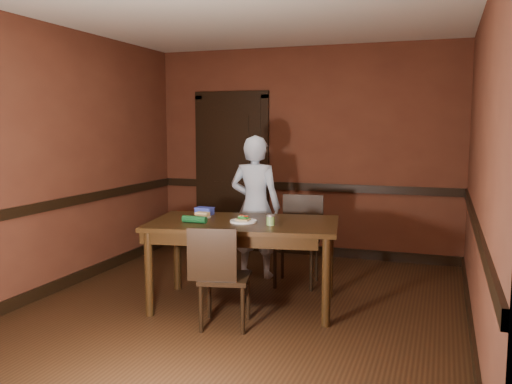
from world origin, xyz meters
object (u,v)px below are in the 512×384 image
Objects in this scene: sandwich_plate at (243,220)px; cheese_saucer at (202,215)px; person at (255,207)px; sauce_jar at (271,220)px; food_tub at (204,211)px; chair_far at (296,241)px; chair_near at (225,276)px; dining_table at (244,264)px.

cheese_saucer is at bearing 167.86° from sandwich_plate.
person reaches higher than sauce_jar.
sauce_jar is 0.51× the size of food_tub.
chair_far is 0.64m from person.
sandwich_plate is at bearing -100.27° from chair_near.
cheese_saucer is at bearing -63.94° from chair_near.
chair_far is 3.82× the size of sandwich_plate.
chair_far is at bearing 161.86° from person.
person reaches higher than food_tub.
dining_table is 0.62m from cheese_saucer.
chair_far is 10.35× the size of sauce_jar.
chair_far reaches higher than sauce_jar.
sauce_jar is (0.29, -0.07, 0.03)m from sandwich_plate.
chair_near is 5.26× the size of cheese_saucer.
person is 0.97m from cheese_saucer.
chair_near is 0.66m from sauce_jar.
food_tub is (-0.50, 0.23, 0.44)m from dining_table.
chair_near is at bearing -51.60° from food_tub.
sauce_jar is (0.01, -0.93, 0.38)m from chair_far.
sandwich_plate is (0.01, -0.04, 0.42)m from dining_table.
sandwich_plate is (-0.02, 0.50, 0.39)m from chair_near.
chair_far is 1.39m from chair_near.
person is at bearing 103.33° from sandwich_plate.
dining_table is at bearing -20.82° from food_tub.
chair_near reaches higher than dining_table.
sauce_jar reaches higher than chair_near.
chair_far is at bearing 72.20° from sandwich_plate.
cheese_saucer is at bearing 167.42° from sauce_jar.
cheese_saucer is at bearing -138.55° from chair_far.
dining_table is 10.44× the size of cheese_saucer.
sandwich_plate is at bearing 166.70° from sauce_jar.
chair_far is at bearing -113.37° from chair_near.
person is (-0.52, 0.17, 0.32)m from chair_far.
chair_near reaches higher than cheese_saucer.
person is 8.79× the size of food_tub.
sandwich_plate is at bearing -12.14° from cheese_saucer.
sauce_jar is at bearing -134.18° from chair_near.
chair_near is 1.02m from food_tub.
food_tub is at bearing 71.40° from person.
sandwich_plate is 0.47m from cheese_saucer.
dining_table is 0.71m from food_tub.
chair_far reaches higher than sandwich_plate.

